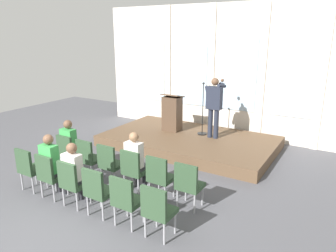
{
  "coord_description": "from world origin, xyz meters",
  "views": [
    {
      "loc": [
        4.02,
        -2.86,
        3.2
      ],
      "look_at": [
        0.19,
        3.5,
        1.03
      ],
      "focal_mm": 33.85,
      "sensor_mm": 36.0,
      "label": 1
    }
  ],
  "objects_px": {
    "audience_r1_c1": "(52,162)",
    "chair_r1_c5": "(158,209)",
    "chair_r0_c2": "(110,162)",
    "mic_stand": "(202,123)",
    "audience_r0_c0": "(71,143)",
    "chair_r0_c5": "(188,183)",
    "chair_r0_c0": "(69,151)",
    "lectern": "(172,113)",
    "chair_r0_c3": "(134,168)",
    "chair_r0_c4": "(160,175)",
    "audience_r1_c2": "(75,171)",
    "chair_r0_c1": "(88,156)",
    "chair_r1_c0": "(29,167)",
    "chair_r1_c2": "(73,181)",
    "chair_r1_c3": "(98,189)",
    "chair_r1_c4": "(126,198)",
    "speaker": "(214,103)",
    "audience_r0_c3": "(136,158)",
    "chair_r1_c1": "(50,173)"
  },
  "relations": [
    {
      "from": "audience_r1_c1",
      "to": "chair_r0_c0",
      "type": "bearing_deg",
      "value": 123.13
    },
    {
      "from": "mic_stand",
      "to": "chair_r1_c5",
      "type": "bearing_deg",
      "value": -73.43
    },
    {
      "from": "speaker",
      "to": "chair_r0_c3",
      "type": "bearing_deg",
      "value": -95.61
    },
    {
      "from": "chair_r0_c1",
      "to": "chair_r0_c5",
      "type": "distance_m",
      "value": 2.54
    },
    {
      "from": "chair_r0_c0",
      "to": "chair_r0_c4",
      "type": "height_order",
      "value": "same"
    },
    {
      "from": "speaker",
      "to": "chair_r0_c4",
      "type": "xyz_separation_m",
      "value": [
        0.31,
        -3.34,
        -0.78
      ]
    },
    {
      "from": "mic_stand",
      "to": "chair_r1_c0",
      "type": "distance_m",
      "value": 4.88
    },
    {
      "from": "chair_r0_c2",
      "to": "chair_r0_c4",
      "type": "relative_size",
      "value": 1.0
    },
    {
      "from": "audience_r0_c0",
      "to": "audience_r0_c3",
      "type": "xyz_separation_m",
      "value": [
        1.91,
        -0.0,
        0.01
      ]
    },
    {
      "from": "chair_r0_c4",
      "to": "chair_r1_c4",
      "type": "bearing_deg",
      "value": -90.0
    },
    {
      "from": "mic_stand",
      "to": "audience_r1_c1",
      "type": "xyz_separation_m",
      "value": [
        -1.2,
        -4.44,
        0.09
      ]
    },
    {
      "from": "speaker",
      "to": "chair_r1_c1",
      "type": "xyz_separation_m",
      "value": [
        -1.6,
        -4.4,
        -0.78
      ]
    },
    {
      "from": "chair_r0_c3",
      "to": "chair_r1_c5",
      "type": "relative_size",
      "value": 1.0
    },
    {
      "from": "chair_r0_c2",
      "to": "mic_stand",
      "type": "bearing_deg",
      "value": 80.78
    },
    {
      "from": "lectern",
      "to": "chair_r0_c3",
      "type": "height_order",
      "value": "lectern"
    },
    {
      "from": "chair_r1_c0",
      "to": "chair_r1_c2",
      "type": "relative_size",
      "value": 1.0
    },
    {
      "from": "chair_r0_c0",
      "to": "mic_stand",
      "type": "bearing_deg",
      "value": 62.1
    },
    {
      "from": "chair_r1_c4",
      "to": "chair_r0_c0",
      "type": "bearing_deg",
      "value": 157.47
    },
    {
      "from": "chair_r0_c2",
      "to": "chair_r1_c5",
      "type": "bearing_deg",
      "value": -28.95
    },
    {
      "from": "audience_r0_c3",
      "to": "speaker",
      "type": "bearing_deg",
      "value": 84.24
    },
    {
      "from": "mic_stand",
      "to": "chair_r1_c3",
      "type": "relative_size",
      "value": 1.65
    },
    {
      "from": "audience_r0_c0",
      "to": "chair_r0_c0",
      "type": "bearing_deg",
      "value": -90.0
    },
    {
      "from": "chair_r0_c5",
      "to": "mic_stand",
      "type": "bearing_deg",
      "value": 111.21
    },
    {
      "from": "chair_r0_c2",
      "to": "speaker",
      "type": "bearing_deg",
      "value": 73.91
    },
    {
      "from": "chair_r0_c1",
      "to": "chair_r1_c3",
      "type": "distance_m",
      "value": 1.65
    },
    {
      "from": "chair_r0_c2",
      "to": "chair_r1_c2",
      "type": "bearing_deg",
      "value": -90.0
    },
    {
      "from": "speaker",
      "to": "chair_r1_c4",
      "type": "bearing_deg",
      "value": -86.0
    },
    {
      "from": "mic_stand",
      "to": "lectern",
      "type": "distance_m",
      "value": 1.01
    },
    {
      "from": "audience_r1_c1",
      "to": "chair_r0_c5",
      "type": "bearing_deg",
      "value": 20.96
    },
    {
      "from": "audience_r1_c2",
      "to": "chair_r0_c1",
      "type": "bearing_deg",
      "value": 123.21
    },
    {
      "from": "audience_r1_c2",
      "to": "chair_r1_c4",
      "type": "bearing_deg",
      "value": -3.78
    },
    {
      "from": "chair_r0_c3",
      "to": "audience_r0_c3",
      "type": "distance_m",
      "value": 0.21
    },
    {
      "from": "audience_r1_c2",
      "to": "chair_r1_c3",
      "type": "xyz_separation_m",
      "value": [
        0.64,
        -0.08,
        -0.18
      ]
    },
    {
      "from": "audience_r0_c3",
      "to": "chair_r1_c4",
      "type": "height_order",
      "value": "audience_r0_c3"
    },
    {
      "from": "chair_r0_c4",
      "to": "audience_r1_c2",
      "type": "distance_m",
      "value": 1.61
    },
    {
      "from": "chair_r1_c1",
      "to": "chair_r1_c2",
      "type": "height_order",
      "value": "same"
    },
    {
      "from": "chair_r0_c1",
      "to": "chair_r1_c1",
      "type": "bearing_deg",
      "value": -90.0
    },
    {
      "from": "chair_r1_c1",
      "to": "audience_r1_c2",
      "type": "bearing_deg",
      "value": 7.52
    },
    {
      "from": "chair_r1_c1",
      "to": "chair_r1_c2",
      "type": "xyz_separation_m",
      "value": [
        0.64,
        0.0,
        0.0
      ]
    },
    {
      "from": "chair_r0_c3",
      "to": "chair_r0_c4",
      "type": "xyz_separation_m",
      "value": [
        0.64,
        0.0,
        0.0
      ]
    },
    {
      "from": "chair_r0_c5",
      "to": "chair_r1_c5",
      "type": "xyz_separation_m",
      "value": [
        0.0,
        -1.06,
        0.0
      ]
    },
    {
      "from": "lectern",
      "to": "chair_r0_c3",
      "type": "distance_m",
      "value": 3.53
    },
    {
      "from": "audience_r1_c2",
      "to": "chair_r1_c5",
      "type": "bearing_deg",
      "value": -2.52
    },
    {
      "from": "chair_r0_c2",
      "to": "audience_r1_c1",
      "type": "height_order",
      "value": "audience_r1_c1"
    },
    {
      "from": "chair_r0_c2",
      "to": "audience_r1_c2",
      "type": "distance_m",
      "value": 0.99
    },
    {
      "from": "audience_r0_c0",
      "to": "chair_r1_c5",
      "type": "height_order",
      "value": "audience_r0_c0"
    },
    {
      "from": "audience_r1_c1",
      "to": "chair_r1_c5",
      "type": "distance_m",
      "value": 2.55
    },
    {
      "from": "audience_r1_c1",
      "to": "audience_r1_c2",
      "type": "bearing_deg",
      "value": 0.3
    },
    {
      "from": "audience_r0_c0",
      "to": "chair_r0_c5",
      "type": "xyz_separation_m",
      "value": [
        3.18,
        -0.08,
        -0.18
      ]
    },
    {
      "from": "chair_r0_c2",
      "to": "chair_r0_c4",
      "type": "height_order",
      "value": "same"
    }
  ]
}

